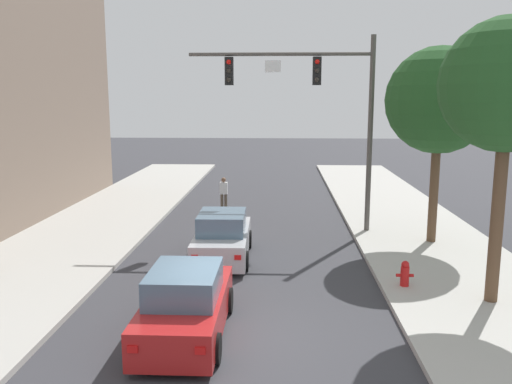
{
  "coord_description": "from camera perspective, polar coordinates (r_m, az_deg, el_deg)",
  "views": [
    {
      "loc": [
        1.16,
        -11.28,
        5.31
      ],
      "look_at": [
        0.29,
        7.34,
        2.0
      ],
      "focal_mm": 37.16,
      "sensor_mm": 36.0,
      "label": 1
    }
  ],
  "objects": [
    {
      "name": "street_tree_second",
      "position": [
        19.85,
        19.12,
        9.26
      ],
      "size": [
        3.75,
        3.75,
        6.97
      ],
      "color": "brown",
      "rests_on": "sidewalk_right"
    },
    {
      "name": "street_tree_nearest",
      "position": [
        14.35,
        25.49,
        10.22
      ],
      "size": [
        3.28,
        3.28,
        7.12
      ],
      "color": "brown",
      "rests_on": "sidewalk_right"
    },
    {
      "name": "car_following_red",
      "position": [
        12.28,
        -7.54,
        -11.97
      ],
      "size": [
        1.84,
        4.24,
        1.6
      ],
      "color": "#B21E1E",
      "rests_on": "ground"
    },
    {
      "name": "car_lead_silver",
      "position": [
        17.76,
        -3.63,
        -4.93
      ],
      "size": [
        1.9,
        4.27,
        1.6
      ],
      "color": "#B7B7BC",
      "rests_on": "ground"
    },
    {
      "name": "pedestrian_crossing_road",
      "position": [
        25.01,
        -3.49,
        -0.08
      ],
      "size": [
        0.36,
        0.22,
        1.64
      ],
      "color": "brown",
      "rests_on": "ground"
    },
    {
      "name": "traffic_signal_mast",
      "position": [
        20.67,
        6.74,
        10.15
      ],
      "size": [
        7.06,
        0.38,
        7.5
      ],
      "color": "#514C47",
      "rests_on": "sidewalk_right"
    },
    {
      "name": "ground_plane",
      "position": [
        12.53,
        -3.0,
        -15.04
      ],
      "size": [
        120.0,
        120.0,
        0.0
      ],
      "primitive_type": "plane",
      "color": "#38383D"
    },
    {
      "name": "fire_hydrant",
      "position": [
        15.45,
        15.73,
        -8.44
      ],
      "size": [
        0.48,
        0.24,
        0.72
      ],
      "color": "red",
      "rests_on": "sidewalk_right"
    }
  ]
}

